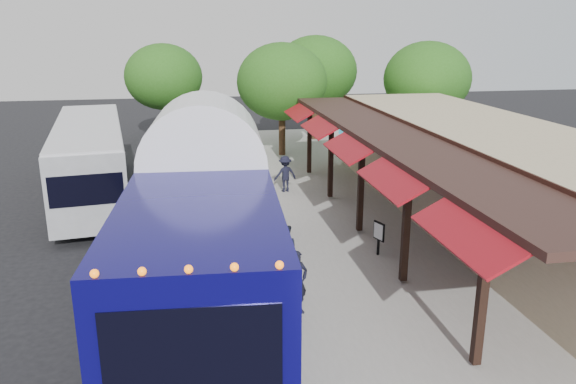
{
  "coord_description": "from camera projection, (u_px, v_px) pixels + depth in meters",
  "views": [
    {
      "loc": [
        -1.79,
        -13.22,
        6.85
      ],
      "look_at": [
        1.26,
        3.67,
        1.8
      ],
      "focal_mm": 35.0,
      "sensor_mm": 36.0,
      "label": 1
    }
  ],
  "objects": [
    {
      "name": "ground",
      "position": [
        266.0,
        299.0,
        14.72
      ],
      "size": [
        90.0,
        90.0,
        0.0
      ],
      "primitive_type": "plane",
      "color": "black",
      "rests_on": "ground"
    },
    {
      "name": "sidewalk",
      "position": [
        393.0,
        232.0,
        19.33
      ],
      "size": [
        10.0,
        40.0,
        0.15
      ],
      "primitive_type": "cube",
      "color": "#9E9B93",
      "rests_on": "ground"
    },
    {
      "name": "curb",
      "position": [
        250.0,
        241.0,
        18.48
      ],
      "size": [
        0.2,
        40.0,
        0.16
      ],
      "primitive_type": "cube",
      "color": "gray",
      "rests_on": "ground"
    },
    {
      "name": "station_shelter",
      "position": [
        489.0,
        178.0,
        19.4
      ],
      "size": [
        8.15,
        20.0,
        3.6
      ],
      "color": "tan",
      "rests_on": "ground"
    },
    {
      "name": "coach_bus",
      "position": [
        207.0,
        224.0,
        13.57
      ],
      "size": [
        3.64,
        13.38,
        4.24
      ],
      "rotation": [
        0.0,
        0.0,
        -0.06
      ],
      "color": "#0B0756",
      "rests_on": "ground"
    },
    {
      "name": "city_bus",
      "position": [
        90.0,
        157.0,
        23.02
      ],
      "size": [
        4.02,
        11.86,
        3.13
      ],
      "rotation": [
        0.0,
        0.0,
        0.13
      ],
      "color": "#92959A",
      "rests_on": "ground"
    },
    {
      "name": "ped_a",
      "position": [
        297.0,
        283.0,
        13.44
      ],
      "size": [
        0.71,
        0.62,
        1.64
      ],
      "primitive_type": "imported",
      "rotation": [
        0.0,
        0.0,
        0.48
      ],
      "color": "black",
      "rests_on": "sidewalk"
    },
    {
      "name": "ped_b",
      "position": [
        285.0,
        251.0,
        15.51
      ],
      "size": [
        0.81,
        0.67,
        1.52
      ],
      "primitive_type": "imported",
      "rotation": [
        0.0,
        0.0,
        3.01
      ],
      "color": "black",
      "rests_on": "sidewalk"
    },
    {
      "name": "ped_c",
      "position": [
        252.0,
        160.0,
        25.18
      ],
      "size": [
        1.16,
        1.14,
        1.96
      ],
      "primitive_type": "imported",
      "rotation": [
        0.0,
        0.0,
        3.9
      ],
      "color": "black",
      "rests_on": "sidewalk"
    },
    {
      "name": "ped_d",
      "position": [
        285.0,
        174.0,
        23.62
      ],
      "size": [
        1.1,
        0.79,
        1.53
      ],
      "primitive_type": "imported",
      "rotation": [
        0.0,
        0.0,
        3.38
      ],
      "color": "black",
      "rests_on": "sidewalk"
    },
    {
      "name": "sign_board",
      "position": [
        379.0,
        233.0,
        16.99
      ],
      "size": [
        0.2,
        0.47,
        1.06
      ],
      "rotation": [
        0.0,
        0.0,
        0.34
      ],
      "color": "black",
      "rests_on": "sidewalk"
    },
    {
      "name": "tree_left",
      "position": [
        282.0,
        82.0,
        29.59
      ],
      "size": [
        4.78,
        4.78,
        6.13
      ],
      "color": "#382314",
      "rests_on": "ground"
    },
    {
      "name": "tree_mid",
      "position": [
        315.0,
        71.0,
        33.88
      ],
      "size": [
        5.01,
        5.01,
        6.42
      ],
      "color": "#382314",
      "rests_on": "ground"
    },
    {
      "name": "tree_right",
      "position": [
        427.0,
        79.0,
        31.08
      ],
      "size": [
        4.81,
        4.81,
        6.15
      ],
      "color": "#382314",
      "rests_on": "ground"
    },
    {
      "name": "tree_far",
      "position": [
        164.0,
        77.0,
        33.77
      ],
      "size": [
        4.65,
        4.65,
        5.95
      ],
      "color": "#382314",
      "rests_on": "ground"
    }
  ]
}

